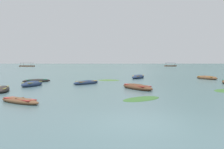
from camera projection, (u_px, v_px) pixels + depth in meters
ground_plane at (96, 63)px, 1504.77m from camera, size 6000.00×6000.00×0.00m
mountain_2 at (89, 40)px, 2018.85m from camera, size 1603.62×1603.62×366.45m
mountain_3 at (202, 26)px, 2088.62m from camera, size 1594.05×1594.05×608.36m
rowboat_0 at (137, 87)px, 21.44m from camera, size 2.68×4.38×0.54m
rowboat_1 at (207, 78)px, 34.60m from camera, size 2.07×4.10×0.59m
rowboat_2 at (86, 83)px, 26.51m from camera, size 3.04×3.29×0.48m
rowboat_4 at (138, 77)px, 36.38m from camera, size 2.95×4.30×0.67m
rowboat_5 at (32, 84)px, 24.23m from camera, size 1.98×3.54×0.60m
rowboat_6 at (20, 101)px, 13.98m from camera, size 2.87×2.52×0.36m
rowboat_9 at (3, 89)px, 19.65m from camera, size 1.61×3.47×0.51m
rowboat_10 at (37, 81)px, 29.32m from camera, size 3.19×2.31×0.46m
ferry_0 at (27, 66)px, 156.11m from camera, size 9.44×5.88×2.54m
ferry_1 at (171, 66)px, 164.32m from camera, size 7.52×2.70×2.54m
weed_patch_0 at (142, 99)px, 15.53m from camera, size 3.25×3.23×0.14m
weed_patch_1 at (109, 80)px, 32.41m from camera, size 3.79×3.76×0.14m
weed_patch_2 at (86, 82)px, 29.97m from camera, size 1.53×1.59×0.14m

